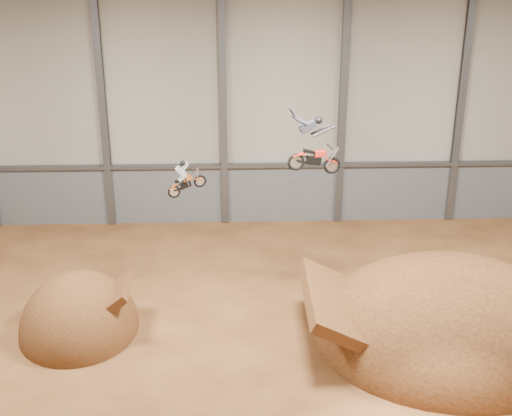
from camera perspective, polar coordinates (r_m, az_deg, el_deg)
The scene contains 13 objects.
floor at distance 29.54m, azimuth 3.97°, elevation -12.74°, with size 40.00×40.00×0.00m, color #512D15.
back_wall at distance 40.30m, azimuth 2.16°, elevation 8.19°, with size 40.00×0.10×14.00m, color #9F9A8D.
ceiling at distance 24.27m, azimuth 4.89°, elevation 15.28°, with size 40.00×40.00×0.00m, color black.
lower_band_back at distance 41.83m, azimuth 2.06°, elevation 1.18°, with size 39.80×0.18×3.50m, color #5B5E63.
steel_rail at distance 41.06m, azimuth 2.11°, elevation 3.44°, with size 39.80×0.35×0.20m, color #47494F.
steel_column_1 at distance 40.65m, azimuth -12.17°, elevation 7.83°, with size 0.40×0.36×13.90m, color #47494F.
steel_column_2 at distance 40.01m, azimuth -2.64°, elevation 8.08°, with size 0.40×0.36×13.90m, color #47494F.
steel_column_3 at distance 40.47m, azimuth 6.94°, elevation 8.11°, with size 0.40×0.36×13.90m, color #47494F.
steel_column_4 at distance 42.00m, azimuth 16.05°, elevation 7.93°, with size 0.40×0.36×13.90m, color #47494F.
takeoff_ramp at distance 32.84m, azimuth -13.90°, elevation -9.43°, with size 5.16×5.95×5.16m, color #3E210F.
landing_ramp at distance 32.40m, azimuth 15.07°, elevation -10.03°, with size 11.70×10.35×6.75m, color #3E210F.
fmx_rider_a at distance 31.75m, azimuth -5.43°, elevation 2.68°, with size 1.82×0.69×1.65m, color #C75214, non-canonical shape.
fmx_rider_b at distance 30.20m, azimuth 4.62°, elevation 5.32°, with size 3.15×0.90×2.70m, color red, non-canonical shape.
Camera 1 is at (-2.79, -23.90, 17.12)m, focal length 50.00 mm.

